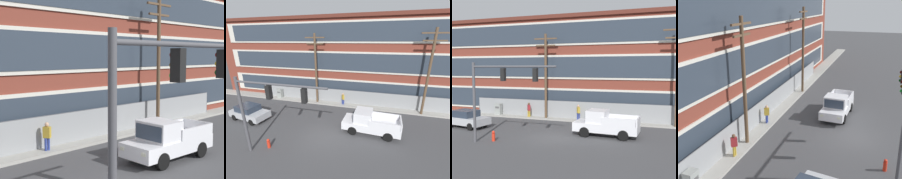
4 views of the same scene
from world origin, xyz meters
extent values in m
plane|color=#424244|center=(0.00, 0.00, 0.00)|extent=(160.00, 160.00, 0.00)
cube|color=#9E9B93|center=(0.00, 7.28, 0.08)|extent=(80.00, 1.67, 0.16)
cube|color=brown|center=(3.60, 13.28, 5.30)|extent=(45.52, 10.33, 10.60)
cube|color=beige|center=(3.60, 8.06, 1.94)|extent=(41.88, 0.10, 2.54)
cube|color=#2D3844|center=(3.60, 8.00, 1.94)|extent=(40.06, 0.06, 2.12)
cube|color=beige|center=(3.60, 8.06, 5.47)|extent=(41.88, 0.10, 2.54)
cube|color=#2D3844|center=(3.60, 8.00, 5.47)|extent=(40.06, 0.06, 2.12)
cube|color=beige|center=(3.60, 8.06, 9.01)|extent=(41.88, 0.10, 2.54)
cube|color=#2D3844|center=(3.60, 8.00, 9.01)|extent=(40.06, 0.06, 2.12)
cube|color=#57261C|center=(3.60, 13.28, 10.80)|extent=(46.02, 10.83, 0.40)
cube|color=gray|center=(2.71, 7.55, 0.96)|extent=(29.61, 0.04, 1.92)
cylinder|color=#4C4C51|center=(-12.09, 7.55, 0.96)|extent=(0.06, 0.06, 1.92)
cylinder|color=#4C4C51|center=(2.71, 7.55, 1.92)|extent=(29.61, 0.05, 0.05)
cylinder|color=#4C4C51|center=(-4.83, -3.01, 2.91)|extent=(0.20, 0.20, 5.81)
cylinder|color=#4C4C51|center=(-1.65, -3.01, 5.51)|extent=(6.36, 0.14, 0.14)
cube|color=black|center=(-2.38, -3.01, 4.96)|extent=(0.28, 0.32, 0.90)
cylinder|color=#4B0807|center=(-2.38, -2.83, 5.24)|extent=(0.04, 0.18, 0.18)
cylinder|color=#503E08|center=(-2.38, -2.83, 4.96)|extent=(0.04, 0.18, 0.18)
cylinder|color=green|center=(-2.38, -2.83, 4.68)|extent=(0.04, 0.18, 0.18)
cube|color=black|center=(0.06, -3.01, 4.96)|extent=(0.28, 0.32, 0.90)
cylinder|color=#4B0807|center=(0.06, -2.83, 5.24)|extent=(0.04, 0.18, 0.18)
cylinder|color=gold|center=(0.06, -2.83, 4.96)|extent=(0.04, 0.18, 0.18)
cylinder|color=#0A4011|center=(0.06, -2.83, 4.68)|extent=(0.04, 0.18, 0.18)
cube|color=silver|center=(3.92, 1.84, 0.75)|extent=(5.14, 2.24, 0.70)
cube|color=silver|center=(3.22, 1.88, 1.58)|extent=(1.61, 1.89, 0.96)
cube|color=#283342|center=(2.44, 1.92, 1.58)|extent=(0.15, 1.61, 0.72)
cube|color=silver|center=(5.00, 0.86, 1.38)|extent=(2.52, 0.25, 0.56)
cube|color=silver|center=(5.10, 2.70, 1.38)|extent=(2.52, 0.25, 0.56)
cube|color=silver|center=(6.40, 1.71, 1.38)|extent=(0.20, 1.89, 0.56)
cylinder|color=black|center=(2.36, 1.02, 0.40)|extent=(0.81, 0.30, 0.80)
cylinder|color=black|center=(2.46, 2.82, 0.40)|extent=(0.81, 0.30, 0.80)
cylinder|color=black|center=(5.38, 0.86, 0.40)|extent=(0.81, 0.30, 0.80)
cylinder|color=black|center=(5.48, 2.66, 0.40)|extent=(0.81, 0.30, 0.80)
cube|color=white|center=(1.35, 1.29, 0.85)|extent=(0.07, 0.24, 0.16)
cube|color=white|center=(1.42, 2.66, 0.85)|extent=(0.07, 0.24, 0.16)
cube|color=#B2B5BA|center=(-8.71, 1.02, 0.64)|extent=(4.34, 2.46, 0.64)
cube|color=#283342|center=(-8.87, 1.04, 1.26)|extent=(2.28, 1.94, 0.60)
cylinder|color=black|center=(-7.32, 1.70, 0.32)|extent=(0.66, 0.29, 0.64)
cylinder|color=black|center=(-7.58, -0.04, 0.32)|extent=(0.66, 0.29, 0.64)
cylinder|color=black|center=(-9.84, 2.08, 0.32)|extent=(0.66, 0.29, 0.64)
cylinder|color=brown|center=(-3.42, 6.96, 4.44)|extent=(0.26, 0.26, 8.88)
cube|color=brown|center=(-3.42, 6.96, 8.38)|extent=(2.47, 0.14, 0.14)
cube|color=brown|center=(-3.42, 6.96, 7.68)|extent=(2.10, 0.14, 0.14)
cube|color=#939993|center=(-9.28, 7.13, 0.71)|extent=(0.68, 0.54, 1.41)
cube|color=#515151|center=(-9.28, 6.85, 0.99)|extent=(0.48, 0.02, 0.20)
cylinder|color=#B7932D|center=(-5.44, 6.86, 0.42)|extent=(0.14, 0.14, 0.85)
cylinder|color=#B7932D|center=(-5.26, 6.86, 0.42)|extent=(0.14, 0.14, 0.85)
cube|color=maroon|center=(-5.35, 6.86, 1.15)|extent=(0.44, 0.46, 0.60)
sphere|color=brown|center=(-5.35, 6.86, 1.57)|extent=(0.24, 0.24, 0.24)
cylinder|color=navy|center=(0.03, 6.98, 0.42)|extent=(0.14, 0.14, 0.85)
cylinder|color=navy|center=(0.21, 6.98, 0.42)|extent=(0.14, 0.14, 0.85)
cube|color=#B7932D|center=(0.12, 6.98, 1.15)|extent=(0.41, 0.47, 0.60)
sphere|color=tan|center=(0.12, 6.98, 1.57)|extent=(0.24, 0.24, 0.24)
cylinder|color=red|center=(-3.69, -2.37, 0.29)|extent=(0.24, 0.24, 0.58)
sphere|color=red|center=(-3.69, -2.37, 0.67)|extent=(0.22, 0.22, 0.22)
camera|label=1|loc=(-10.00, -8.26, 5.22)|focal=55.00mm
camera|label=2|loc=(4.10, -10.46, 8.07)|focal=24.00mm
camera|label=3|loc=(7.98, -19.93, 5.49)|focal=45.00mm
camera|label=4|loc=(-19.37, -1.78, 9.68)|focal=45.00mm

